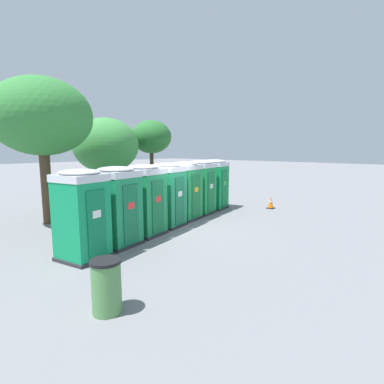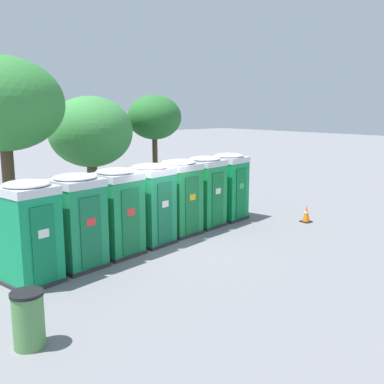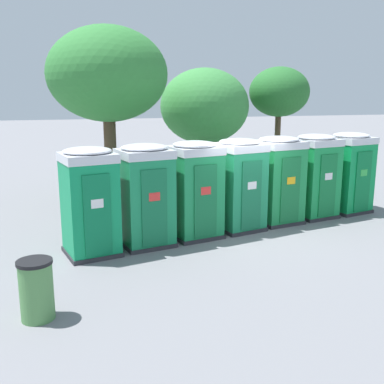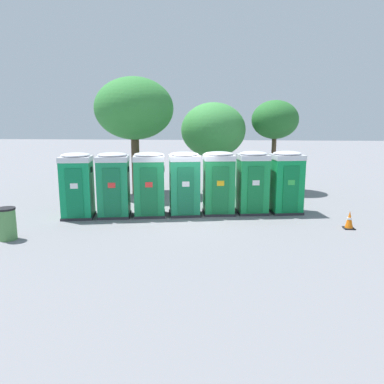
{
  "view_description": "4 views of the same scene",
  "coord_description": "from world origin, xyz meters",
  "px_view_note": "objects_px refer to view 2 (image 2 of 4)",
  "views": [
    {
      "loc": [
        -8.23,
        -8.21,
        3.09
      ],
      "look_at": [
        1.87,
        0.68,
        1.13
      ],
      "focal_mm": 28.0,
      "sensor_mm": 36.0,
      "label": 1
    },
    {
      "loc": [
        -7.8,
        -11.02,
        4.2
      ],
      "look_at": [
        1.94,
        0.69,
        1.36
      ],
      "focal_mm": 42.0,
      "sensor_mm": 36.0,
      "label": 2
    },
    {
      "loc": [
        -4.9,
        -10.88,
        3.7
      ],
      "look_at": [
        -1.5,
        0.02,
        1.21
      ],
      "focal_mm": 42.0,
      "sensor_mm": 36.0,
      "label": 3
    },
    {
      "loc": [
        1.65,
        -14.35,
        3.74
      ],
      "look_at": [
        0.24,
        0.36,
        0.92
      ],
      "focal_mm": 35.0,
      "sensor_mm": 36.0,
      "label": 4
    }
  ],
  "objects_px": {
    "portapotty_5": "(205,191)",
    "traffic_cone": "(306,214)",
    "portapotty_1": "(77,221)",
    "street_tree_2": "(3,105)",
    "trash_can": "(28,319)",
    "portapotty_3": "(151,204)",
    "portapotty_4": "(179,197)",
    "street_tree_0": "(154,118)",
    "portapotty_6": "(228,186)",
    "portapotty_0": "(30,232)",
    "street_tree_1": "(91,132)",
    "portapotty_2": "(117,211)"
  },
  "relations": [
    {
      "from": "portapotty_1",
      "to": "portapotty_3",
      "type": "height_order",
      "value": "same"
    },
    {
      "from": "portapotty_6",
      "to": "street_tree_2",
      "type": "xyz_separation_m",
      "value": [
        -7.08,
        3.28,
        3.03
      ]
    },
    {
      "from": "portapotty_0",
      "to": "traffic_cone",
      "type": "relative_size",
      "value": 3.97
    },
    {
      "from": "street_tree_0",
      "to": "street_tree_1",
      "type": "height_order",
      "value": "street_tree_0"
    },
    {
      "from": "portapotty_3",
      "to": "street_tree_0",
      "type": "distance_m",
      "value": 7.46
    },
    {
      "from": "street_tree_1",
      "to": "trash_can",
      "type": "distance_m",
      "value": 11.57
    },
    {
      "from": "portapotty_1",
      "to": "traffic_cone",
      "type": "relative_size",
      "value": 3.97
    },
    {
      "from": "portapotty_4",
      "to": "trash_can",
      "type": "height_order",
      "value": "portapotty_4"
    },
    {
      "from": "street_tree_1",
      "to": "portapotty_6",
      "type": "bearing_deg",
      "value": -56.73
    },
    {
      "from": "portapotty_4",
      "to": "street_tree_1",
      "type": "relative_size",
      "value": 0.54
    },
    {
      "from": "portapotty_2",
      "to": "street_tree_0",
      "type": "bearing_deg",
      "value": 47.13
    },
    {
      "from": "portapotty_3",
      "to": "street_tree_2",
      "type": "height_order",
      "value": "street_tree_2"
    },
    {
      "from": "portapotty_1",
      "to": "portapotty_3",
      "type": "bearing_deg",
      "value": 11.16
    },
    {
      "from": "portapotty_1",
      "to": "traffic_cone",
      "type": "distance_m",
      "value": 8.84
    },
    {
      "from": "portapotty_3",
      "to": "portapotty_4",
      "type": "relative_size",
      "value": 1.0
    },
    {
      "from": "portapotty_5",
      "to": "street_tree_1",
      "type": "bearing_deg",
      "value": 109.66
    },
    {
      "from": "portapotty_2",
      "to": "portapotty_5",
      "type": "bearing_deg",
      "value": 11.4
    },
    {
      "from": "portapotty_5",
      "to": "traffic_cone",
      "type": "relative_size",
      "value": 3.97
    },
    {
      "from": "portapotty_6",
      "to": "street_tree_1",
      "type": "bearing_deg",
      "value": 123.27
    },
    {
      "from": "portapotty_4",
      "to": "street_tree_0",
      "type": "xyz_separation_m",
      "value": [
        2.79,
        5.37,
        2.49
      ]
    },
    {
      "from": "portapotty_0",
      "to": "portapotty_2",
      "type": "relative_size",
      "value": 1.0
    },
    {
      "from": "portapotty_4",
      "to": "street_tree_2",
      "type": "bearing_deg",
      "value": 139.16
    },
    {
      "from": "portapotty_1",
      "to": "street_tree_1",
      "type": "xyz_separation_m",
      "value": [
        3.65,
        6.17,
        1.94
      ]
    },
    {
      "from": "portapotty_6",
      "to": "street_tree_0",
      "type": "xyz_separation_m",
      "value": [
        0.04,
        4.91,
        2.49
      ]
    },
    {
      "from": "portapotty_2",
      "to": "traffic_cone",
      "type": "relative_size",
      "value": 3.97
    },
    {
      "from": "portapotty_0",
      "to": "portapotty_1",
      "type": "relative_size",
      "value": 1.0
    },
    {
      "from": "street_tree_2",
      "to": "portapotty_1",
      "type": "bearing_deg",
      "value": -86.97
    },
    {
      "from": "street_tree_0",
      "to": "portapotty_2",
      "type": "bearing_deg",
      "value": -132.87
    },
    {
      "from": "street_tree_0",
      "to": "trash_can",
      "type": "bearing_deg",
      "value": -134.84
    },
    {
      "from": "portapotty_6",
      "to": "traffic_cone",
      "type": "distance_m",
      "value": 3.09
    },
    {
      "from": "portapotty_0",
      "to": "portapotty_3",
      "type": "bearing_deg",
      "value": 11.41
    },
    {
      "from": "portapotty_1",
      "to": "street_tree_0",
      "type": "distance_m",
      "value": 9.6
    },
    {
      "from": "portapotty_5",
      "to": "portapotty_6",
      "type": "height_order",
      "value": "same"
    },
    {
      "from": "portapotty_4",
      "to": "street_tree_0",
      "type": "height_order",
      "value": "street_tree_0"
    },
    {
      "from": "portapotty_1",
      "to": "portapotty_2",
      "type": "distance_m",
      "value": 1.39
    },
    {
      "from": "portapotty_6",
      "to": "street_tree_2",
      "type": "distance_m",
      "value": 8.37
    },
    {
      "from": "portapotty_2",
      "to": "portapotty_6",
      "type": "xyz_separation_m",
      "value": [
        5.47,
        1.04,
        0.0
      ]
    },
    {
      "from": "traffic_cone",
      "to": "street_tree_0",
      "type": "bearing_deg",
      "value": 104.51
    },
    {
      "from": "portapotty_0",
      "to": "portapotty_6",
      "type": "relative_size",
      "value": 1.0
    },
    {
      "from": "portapotty_3",
      "to": "portapotty_6",
      "type": "distance_m",
      "value": 4.18
    },
    {
      "from": "portapotty_2",
      "to": "trash_can",
      "type": "relative_size",
      "value": 2.45
    },
    {
      "from": "portapotty_0",
      "to": "portapotty_1",
      "type": "bearing_deg",
      "value": 11.91
    },
    {
      "from": "portapotty_6",
      "to": "trash_can",
      "type": "height_order",
      "value": "portapotty_6"
    },
    {
      "from": "portapotty_2",
      "to": "traffic_cone",
      "type": "distance_m",
      "value": 7.53
    },
    {
      "from": "street_tree_2",
      "to": "trash_can",
      "type": "xyz_separation_m",
      "value": [
        -2.27,
        -7.83,
        -3.79
      ]
    },
    {
      "from": "portapotty_2",
      "to": "traffic_cone",
      "type": "xyz_separation_m",
      "value": [
        7.37,
        -1.21,
        -0.97
      ]
    },
    {
      "from": "portapotty_0",
      "to": "traffic_cone",
      "type": "bearing_deg",
      "value": -3.65
    },
    {
      "from": "portapotty_3",
      "to": "street_tree_0",
      "type": "bearing_deg",
      "value": 53.83
    },
    {
      "from": "portapotty_2",
      "to": "portapotty_3",
      "type": "xyz_separation_m",
      "value": [
        1.37,
        0.27,
        0.0
      ]
    },
    {
      "from": "portapotty_0",
      "to": "portapotty_4",
      "type": "relative_size",
      "value": 1.0
    }
  ]
}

